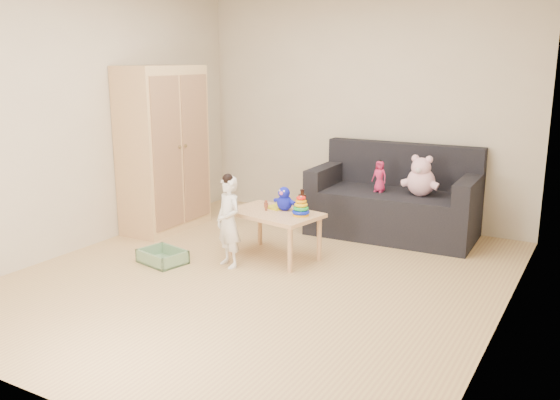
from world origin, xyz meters
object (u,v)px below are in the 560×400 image
Objects in this scene: sofa at (392,213)px; play_table at (274,235)px; toddler at (229,223)px; wardrobe at (163,149)px.

play_table is (-0.74, -1.27, -0.02)m from sofa.
sofa is 1.95m from toddler.
wardrobe is 2.08× the size of play_table.
sofa is 2.00× the size of play_table.
sofa is at bearing 59.70° from play_table.
wardrobe is 2.60m from sofa.
toddler is at bearing -27.47° from wardrobe.
wardrobe reaches higher than sofa.
toddler is (-0.98, -1.68, 0.17)m from sofa.
wardrobe is 1.74m from play_table.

